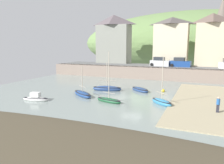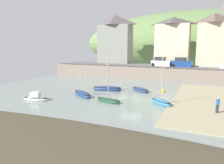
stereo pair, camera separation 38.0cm
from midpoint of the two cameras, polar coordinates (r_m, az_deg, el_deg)
ground at (r=19.67m, az=0.60°, el=-10.27°), size 48.00×41.00×0.61m
quay_seawall at (r=45.25m, az=12.50°, el=2.41°), size 48.00×9.40×2.40m
hillside_backdrop at (r=81.90m, az=20.88°, el=9.46°), size 80.00×44.00×21.45m
waterfront_building_left at (r=56.15m, az=1.00°, el=11.24°), size 8.45×4.50×11.86m
waterfront_building_centre at (r=52.32m, az=15.75°, el=10.30°), size 7.61×5.44×10.65m
waterfront_building_right at (r=51.80m, az=25.07°, el=10.02°), size 6.54×5.54×11.06m
church_with_spire at (r=55.96m, az=27.19°, el=12.13°), size 3.00×3.00×15.33m
rowboat_small_beached at (r=26.34m, az=13.10°, el=-5.09°), size 3.18×2.95×5.68m
sailboat_far_left at (r=29.06m, az=-18.97°, el=-3.97°), size 3.48×1.64×1.19m
sailboat_nearest_shore at (r=33.34m, az=-0.94°, el=-1.72°), size 4.58×2.22×4.47m
dinghy_open_wooden at (r=26.69m, az=-0.54°, el=-4.70°), size 3.71×1.91×6.24m
motorboat_with_cabin at (r=33.24m, az=7.71°, el=-1.99°), size 3.72×3.38×0.68m
sailboat_blue_trim at (r=30.18m, az=-7.36°, el=-3.10°), size 4.32×3.56×4.23m
parked_car_near_slipway at (r=48.27m, az=12.89°, el=5.04°), size 4.25×2.10×1.95m
parked_car_by_wall at (r=47.66m, az=17.89°, el=4.77°), size 4.26×2.13×1.95m
person_near_water at (r=24.56m, az=26.24°, el=-5.23°), size 0.34×0.34×1.62m
mooring_buoy at (r=33.24m, az=13.54°, el=-2.27°), size 0.53×0.53×0.53m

